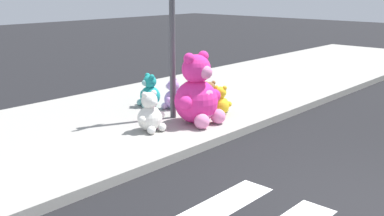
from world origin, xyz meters
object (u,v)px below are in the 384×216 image
at_px(plush_lavender, 173,96).
at_px(plush_yellow, 220,103).
at_px(sign_pole, 172,29).
at_px(plush_brown, 209,97).
at_px(plush_pink_large, 198,95).
at_px(plush_white, 150,115).
at_px(plush_teal, 149,93).

xyz_separation_m(plush_lavender, plush_yellow, (0.32, -1.00, -0.02)).
relative_size(sign_pole, plush_brown, 5.49).
xyz_separation_m(plush_brown, plush_yellow, (-0.19, -0.44, -0.00)).
relative_size(plush_pink_large, plush_white, 1.85).
bearing_deg(plush_brown, sign_pole, 175.86).
height_order(sign_pole, plush_yellow, sign_pole).
xyz_separation_m(plush_pink_large, plush_brown, (0.94, 0.52, -0.30)).
xyz_separation_m(plush_lavender, plush_teal, (-0.20, 0.50, 0.02)).
height_order(plush_brown, plush_teal, plush_teal).
bearing_deg(plush_lavender, plush_yellow, -72.06).
height_order(plush_pink_large, plush_yellow, plush_pink_large).
xyz_separation_m(plush_brown, plush_lavender, (-0.51, 0.56, 0.02)).
xyz_separation_m(plush_white, plush_teal, (1.14, 1.28, -0.01)).
bearing_deg(plush_yellow, plush_teal, 109.15).
relative_size(plush_pink_large, plush_yellow, 2.27).
bearing_deg(plush_lavender, sign_pole, -134.52).
height_order(plush_lavender, plush_teal, plush_teal).
distance_m(plush_pink_large, plush_yellow, 0.81).
height_order(plush_white, plush_brown, plush_white).
height_order(sign_pole, plush_lavender, sign_pole).
height_order(plush_white, plush_teal, plush_white).
height_order(plush_white, plush_yellow, plush_white).
xyz_separation_m(plush_pink_large, plush_white, (-0.91, 0.29, -0.24)).
distance_m(plush_white, plush_lavender, 1.55).
relative_size(plush_pink_large, plush_lavender, 2.09).
bearing_deg(sign_pole, plush_brown, -4.14).
bearing_deg(plush_lavender, plush_white, -149.64).
height_order(plush_brown, plush_lavender, plush_lavender).
bearing_deg(plush_pink_large, plush_brown, 28.79).
height_order(plush_pink_large, plush_brown, plush_pink_large).
xyz_separation_m(sign_pole, plush_yellow, (0.81, -0.51, -1.47)).
bearing_deg(sign_pole, plush_pink_large, -85.02).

